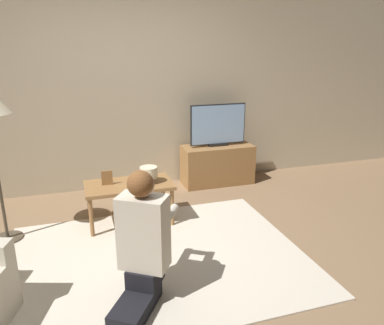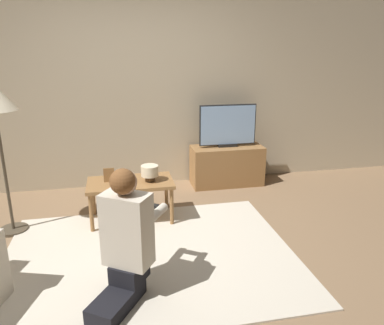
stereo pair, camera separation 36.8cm
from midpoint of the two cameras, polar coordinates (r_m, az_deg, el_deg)
ground_plane at (r=3.42m, az=-3.24°, el=-14.29°), size 10.00×10.00×0.00m
wall_back at (r=4.86m, az=-6.98°, el=11.43°), size 10.00×0.06×2.60m
rug at (r=3.42m, az=-3.24°, el=-14.18°), size 2.55×1.96×0.02m
tv_stand at (r=5.03m, az=7.41°, el=-0.49°), size 0.94×0.40×0.52m
tv at (r=4.90m, az=7.64°, el=5.58°), size 0.75×0.08×0.55m
coffee_table at (r=3.93m, az=-6.73°, el=-3.60°), size 0.88×0.48×0.44m
person_kneeling at (r=2.73m, az=-6.18°, el=-11.35°), size 0.66×0.82×0.99m
picture_frame at (r=3.91m, az=-9.93°, el=-1.94°), size 0.11×0.01×0.15m
table_lamp at (r=3.87m, az=-3.76°, el=-1.47°), size 0.18×0.18×0.17m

